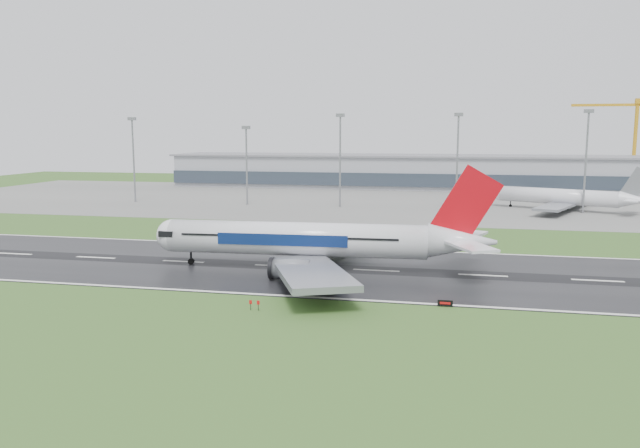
# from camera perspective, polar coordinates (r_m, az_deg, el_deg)

# --- Properties ---
(ground) EXTENTS (520.00, 520.00, 0.00)m
(ground) POSITION_cam_1_polar(r_m,az_deg,el_deg) (120.46, 5.19, -4.31)
(ground) COLOR #2E541E
(ground) RESTS_ON ground
(runway) EXTENTS (400.00, 45.00, 0.10)m
(runway) POSITION_cam_1_polar(r_m,az_deg,el_deg) (120.45, 5.19, -4.29)
(runway) COLOR black
(runway) RESTS_ON ground
(apron) EXTENTS (400.00, 130.00, 0.08)m
(apron) POSITION_cam_1_polar(r_m,az_deg,el_deg) (243.54, 8.72, 2.09)
(apron) COLOR slate
(apron) RESTS_ON ground
(terminal) EXTENTS (240.00, 36.00, 15.00)m
(terminal) POSITION_cam_1_polar(r_m,az_deg,el_deg) (302.62, 9.42, 4.71)
(terminal) COLOR gray
(terminal) RESTS_ON ground
(main_airliner) EXTENTS (69.45, 66.44, 19.65)m
(main_airliner) POSITION_cam_1_polar(r_m,az_deg,el_deg) (119.54, 0.00, 0.46)
(main_airliner) COLOR silver
(main_airliner) RESTS_ON runway
(parked_airliner) EXTENTS (66.51, 64.67, 15.13)m
(parked_airliner) POSITION_cam_1_polar(r_m,az_deg,el_deg) (226.48, 21.57, 3.06)
(parked_airliner) COLOR silver
(parked_airliner) RESTS_ON apron
(tower_crane) EXTENTS (42.58, 2.44, 42.21)m
(tower_crane) POSITION_cam_1_polar(r_m,az_deg,el_deg) (327.56, 26.96, 6.58)
(tower_crane) COLOR orange
(tower_crane) RESTS_ON ground
(runway_sign) EXTENTS (2.25, 1.03, 1.04)m
(runway_sign) POSITION_cam_1_polar(r_m,az_deg,el_deg) (97.63, 11.43, -7.17)
(runway_sign) COLOR black
(runway_sign) RESTS_ON ground
(floodmast_0) EXTENTS (0.64, 0.64, 30.97)m
(floodmast_0) POSITION_cam_1_polar(r_m,az_deg,el_deg) (247.32, -16.76, 5.52)
(floodmast_0) COLOR gray
(floodmast_0) RESTS_ON ground
(floodmast_1) EXTENTS (0.64, 0.64, 27.64)m
(floodmast_1) POSITION_cam_1_polar(r_m,az_deg,el_deg) (229.21, -6.76, 5.20)
(floodmast_1) COLOR gray
(floodmast_1) RESTS_ON ground
(floodmast_2) EXTENTS (0.64, 0.64, 31.83)m
(floodmast_2) POSITION_cam_1_polar(r_m,az_deg,el_deg) (220.41, 1.86, 5.67)
(floodmast_2) COLOR gray
(floodmast_2) RESTS_ON ground
(floodmast_3) EXTENTS (0.64, 0.64, 31.83)m
(floodmast_3) POSITION_cam_1_polar(r_m,az_deg,el_deg) (216.97, 12.50, 5.43)
(floodmast_3) COLOR gray
(floodmast_3) RESTS_ON ground
(floodmast_4) EXTENTS (0.64, 0.64, 32.69)m
(floodmast_4) POSITION_cam_1_polar(r_m,az_deg,el_deg) (221.12, 23.24, 5.12)
(floodmast_4) COLOR gray
(floodmast_4) RESTS_ON ground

